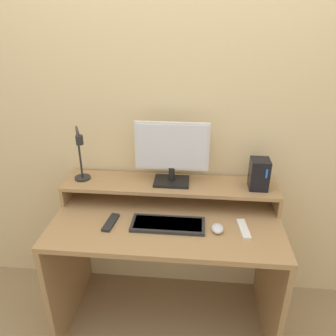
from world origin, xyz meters
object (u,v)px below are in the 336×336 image
Objects in this scene: monitor at (172,152)px; remote_control at (111,222)px; remote_secondary at (244,229)px; desk_lamp at (81,159)px; keyboard at (168,224)px; mouse at (217,228)px; router_dock at (259,174)px.

remote_control is (-0.31, -0.27, -0.32)m from monitor.
monitor is at bearing 147.13° from remote_secondary.
desk_lamp is 0.62m from keyboard.
mouse is at bearing -16.50° from desk_lamp.
keyboard is at bearing 179.77° from remote_secondary.
remote_secondary is (0.14, 0.02, -0.01)m from mouse.
monitor is 2.60× the size of remote_control.
desk_lamp is 0.41m from remote_control.
router_dock is at bearing 26.12° from keyboard.
mouse is at bearing -4.58° from keyboard.
mouse reaches higher than remote_control.
keyboard is at bearing -153.88° from router_dock.
monitor reaches higher than router_dock.
monitor reaches higher than remote_control.
router_dock is 0.87m from remote_control.
mouse is 0.57m from remote_control.
remote_secondary is (0.40, -0.26, -0.32)m from monitor.
monitor is 1.07× the size of keyboard.
keyboard is at bearing -89.50° from monitor.
mouse is 0.52× the size of remote_control.
router_dock is 0.33m from remote_secondary.
router_dock is at bearing 1.73° from desk_lamp.
router_dock reaches higher than keyboard.
remote_secondary is (0.92, -0.21, -0.27)m from desk_lamp.
monitor reaches higher than mouse.
monitor is 2.47× the size of remote_secondary.
mouse is at bearing -171.99° from remote_secondary.
mouse reaches higher than keyboard.
remote_secondary is at bearing 0.60° from remote_control.
remote_control is (0.21, -0.22, -0.27)m from desk_lamp.
remote_control is 0.71m from remote_secondary.
remote_secondary is at bearing -0.23° from keyboard.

